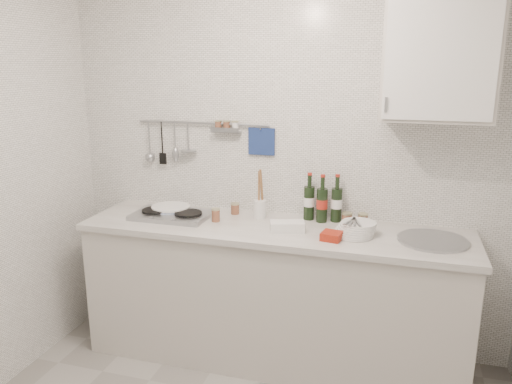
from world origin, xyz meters
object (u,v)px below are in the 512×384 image
Objects in this scene: utensil_crock at (260,206)px; plate_stack_sink at (356,229)px; wall_cabinet at (439,57)px; wine_bottles at (323,198)px; plate_stack_hob at (169,210)px.

plate_stack_sink is at bearing -15.02° from utensil_crock.
wall_cabinet reaches higher than wine_bottles.
wine_bottles is at bearing 7.36° from plate_stack_hob.
wine_bottles is (1.03, 0.13, 0.13)m from plate_stack_hob.
plate_stack_hob is 1.12× the size of plate_stack_sink.
plate_stack_hob is at bearing -172.64° from wine_bottles.
plate_stack_sink is 0.67m from utensil_crock.
plate_stack_hob is 1.05m from wine_bottles.
wine_bottles is 0.93× the size of utensil_crock.
wall_cabinet is at bearing -1.82° from utensil_crock.
wall_cabinet is 2.10× the size of utensil_crock.
plate_stack_hob is 0.87× the size of utensil_crock.
wall_cabinet is at bearing -7.85° from wine_bottles.
plate_stack_sink is (-0.39, -0.14, -0.99)m from wall_cabinet.
wine_bottles is (-0.63, 0.09, -0.87)m from wall_cabinet.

